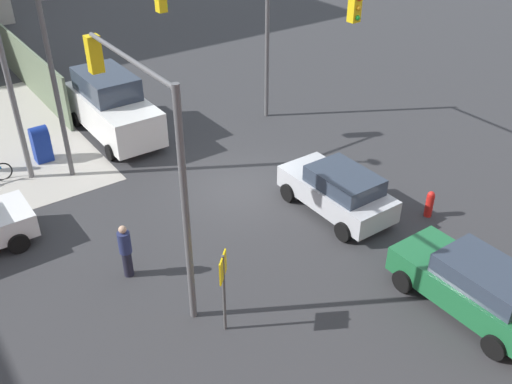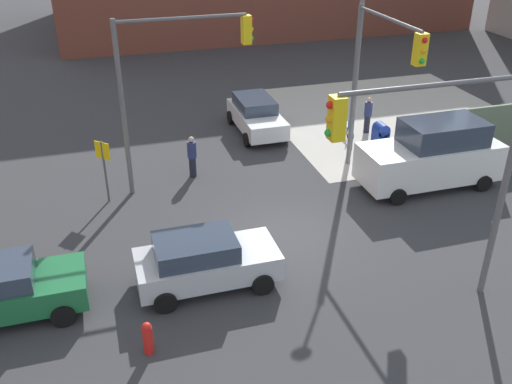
# 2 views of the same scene
# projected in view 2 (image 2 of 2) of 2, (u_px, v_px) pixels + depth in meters

# --- Properties ---
(ground_plane) EXTENTS (120.00, 120.00, 0.00)m
(ground_plane) POSITION_uv_depth(u_px,v_px,m) (282.00, 235.00, 19.14)
(ground_plane) COLOR #333335
(sidewalk_corner) EXTENTS (12.00, 12.00, 0.01)m
(sidewalk_corner) POSITION_uv_depth(u_px,v_px,m) (391.00, 116.00, 29.03)
(sidewalk_corner) COLOR #ADA89E
(sidewalk_corner) RESTS_ON ground
(traffic_signal_nw_corner) EXTENTS (4.94, 0.36, 6.50)m
(traffic_signal_nw_corner) POSITION_uv_depth(u_px,v_px,m) (173.00, 71.00, 20.09)
(traffic_signal_nw_corner) COLOR #59595B
(traffic_signal_nw_corner) RESTS_ON ground
(traffic_signal_se_corner) EXTENTS (5.30, 0.36, 6.50)m
(traffic_signal_se_corner) POSITION_uv_depth(u_px,v_px,m) (444.00, 153.00, 13.80)
(traffic_signal_se_corner) COLOR #59595B
(traffic_signal_se_corner) RESTS_ON ground
(traffic_signal_ne_corner) EXTENTS (0.36, 4.61, 6.50)m
(traffic_signal_ne_corner) POSITION_uv_depth(u_px,v_px,m) (378.00, 68.00, 20.47)
(traffic_signal_ne_corner) COLOR #59595B
(traffic_signal_ne_corner) RESTS_ON ground
(street_lamp_corner) EXTENTS (1.75, 2.25, 8.00)m
(street_lamp_corner) POSITION_uv_depth(u_px,v_px,m) (357.00, 46.00, 22.83)
(street_lamp_corner) COLOR slate
(street_lamp_corner) RESTS_ON ground
(warning_sign_two_way) EXTENTS (0.48, 0.48, 2.40)m
(warning_sign_two_way) POSITION_uv_depth(u_px,v_px,m) (104.00, 161.00, 20.43)
(warning_sign_two_way) COLOR #4C4C4C
(warning_sign_two_way) RESTS_ON ground
(mailbox_blue) EXTENTS (0.56, 0.64, 1.43)m
(mailbox_blue) POSITION_uv_depth(u_px,v_px,m) (380.00, 138.00, 24.58)
(mailbox_blue) COLOR navy
(mailbox_blue) RESTS_ON ground
(fire_hydrant) EXTENTS (0.26, 0.26, 0.94)m
(fire_hydrant) POSITION_uv_depth(u_px,v_px,m) (148.00, 337.00, 14.09)
(fire_hydrant) COLOR red
(fire_hydrant) RESTS_ON ground
(coupe_white) EXTENTS (2.02, 4.31, 1.62)m
(coupe_white) POSITION_uv_depth(u_px,v_px,m) (256.00, 115.00, 26.79)
(coupe_white) COLOR white
(coupe_white) RESTS_ON ground
(hatchback_silver) EXTENTS (4.09, 2.02, 1.62)m
(hatchback_silver) POSITION_uv_depth(u_px,v_px,m) (205.00, 260.00, 16.38)
(hatchback_silver) COLOR #B7BABF
(hatchback_silver) RESTS_ON ground
(van_white_delivery) EXTENTS (5.40, 2.32, 2.62)m
(van_white_delivery) POSITION_uv_depth(u_px,v_px,m) (432.00, 155.00, 21.76)
(van_white_delivery) COLOR white
(van_white_delivery) RESTS_ON ground
(pedestrian_crossing) EXTENTS (0.36, 0.36, 1.74)m
(pedestrian_crossing) POSITION_uv_depth(u_px,v_px,m) (368.00, 114.00, 26.69)
(pedestrian_crossing) COLOR navy
(pedestrian_crossing) RESTS_ON ground
(pedestrian_waiting) EXTENTS (0.36, 0.36, 1.72)m
(pedestrian_waiting) POSITION_uv_depth(u_px,v_px,m) (192.00, 156.00, 22.59)
(pedestrian_waiting) COLOR navy
(pedestrian_waiting) RESTS_ON ground
(bicycle_leaning_on_fence) EXTENTS (0.05, 1.75, 0.97)m
(bicycle_leaning_on_fence) POSITION_uv_depth(u_px,v_px,m) (345.00, 130.00, 26.48)
(bicycle_leaning_on_fence) COLOR black
(bicycle_leaning_on_fence) RESTS_ON ground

